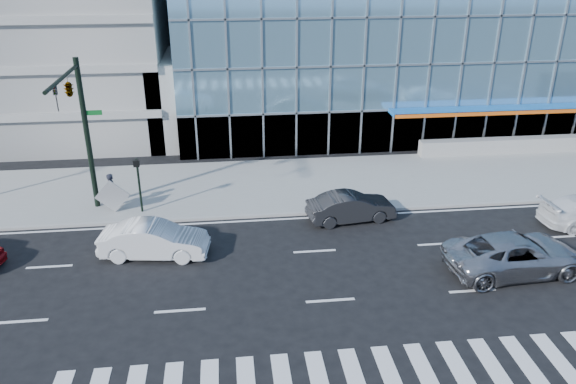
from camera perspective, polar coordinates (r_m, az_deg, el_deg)
name	(u,v)px	position (r m, az deg, el deg)	size (l,w,h in m)	color
ground	(315,251)	(26.48, 2.72, -6.03)	(160.00, 160.00, 0.00)	black
sidewalk	(293,184)	(33.54, 0.56, 0.86)	(120.00, 8.00, 0.15)	gray
theatre_building	(429,16)	(52.12, 14.12, 16.94)	(42.00, 26.00, 15.00)	#7BB1CE
ramp_block	(195,97)	(41.94, -9.44, 9.50)	(6.00, 8.00, 6.00)	gray
traffic_signal	(75,105)	(28.98, -20.84, 8.29)	(1.14, 5.74, 8.00)	black
ped_signal_post	(138,177)	(30.06, -14.97, 1.46)	(0.30, 0.33, 3.00)	black
silver_suv	(515,254)	(26.43, 22.08, -5.89)	(2.81, 6.10, 1.70)	#A4A3A8
white_sedan	(154,240)	(26.44, -13.44, -4.76)	(1.71, 4.91, 1.62)	silver
dark_sedan	(351,207)	(29.17, 6.43, -1.53)	(1.59, 4.55, 1.50)	black
pedestrian	(112,191)	(31.43, -17.41, 0.14)	(0.71, 0.46, 1.94)	black
tilted_panel	(112,196)	(30.87, -17.42, -0.41)	(1.30, 0.06, 1.30)	#A3A3A3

